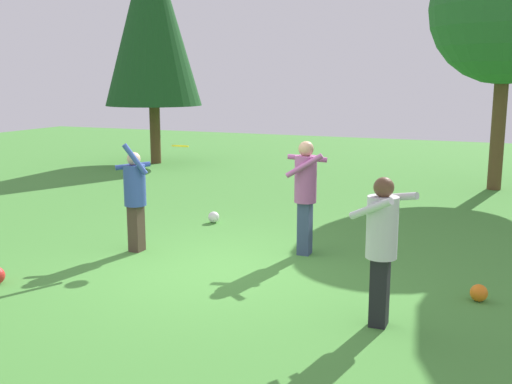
% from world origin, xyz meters
% --- Properties ---
extents(ground_plane, '(40.00, 40.00, 0.00)m').
position_xyz_m(ground_plane, '(0.00, 0.00, 0.00)').
color(ground_plane, '#478C38').
extents(person_thrower, '(0.66, 0.66, 1.74)m').
position_xyz_m(person_thrower, '(-1.53, 0.30, 0.94)').
color(person_thrower, '#4C382D').
rests_on(person_thrower, ground_plane).
extents(person_catcher, '(0.67, 0.59, 1.77)m').
position_xyz_m(person_catcher, '(0.98, 1.17, 1.05)').
color(person_catcher, '#38476B').
rests_on(person_catcher, ground_plane).
extents(person_bystander, '(0.73, 0.69, 1.67)m').
position_xyz_m(person_bystander, '(2.60, -1.12, 0.99)').
color(person_bystander, black).
rests_on(person_bystander, ground_plane).
extents(frisbee, '(0.29, 0.29, 0.06)m').
position_xyz_m(frisbee, '(-0.97, 0.77, 1.65)').
color(frisbee, yellow).
extents(ball_white, '(0.21, 0.21, 0.21)m').
position_xyz_m(ball_white, '(-1.26, 2.47, 0.11)').
color(ball_white, white).
rests_on(ball_white, ground_plane).
extents(ball_orange, '(0.21, 0.21, 0.21)m').
position_xyz_m(ball_orange, '(3.59, 0.08, 0.11)').
color(ball_orange, orange).
rests_on(ball_orange, ground_plane).
extents(tree_right, '(3.59, 3.59, 6.14)m').
position_xyz_m(tree_right, '(3.55, 8.29, 4.33)').
color(tree_right, brown).
rests_on(tree_right, ground_plane).
extents(tree_far_left, '(3.04, 3.04, 7.25)m').
position_xyz_m(tree_far_left, '(-6.68, 9.05, 4.53)').
color(tree_far_left, brown).
rests_on(tree_far_left, ground_plane).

